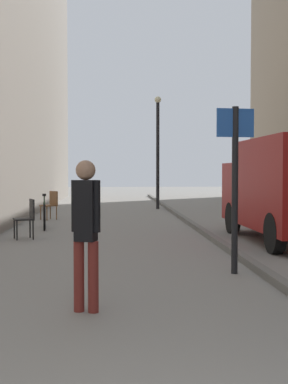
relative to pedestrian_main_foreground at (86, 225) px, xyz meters
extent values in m
plane|color=gray|center=(1.03, 7.75, -1.00)|extent=(80.00, 80.00, 0.00)
cube|color=#615F5B|center=(2.61, 7.75, -0.94)|extent=(0.16, 40.00, 0.12)
cylinder|color=maroon|center=(-0.08, 0.03, -0.59)|extent=(0.12, 0.12, 0.81)
cylinder|color=maroon|center=(0.08, -0.03, -0.59)|extent=(0.12, 0.12, 0.81)
cube|color=black|center=(0.00, 0.00, 0.16)|extent=(0.27, 0.25, 0.69)
cylinder|color=black|center=(-0.12, 0.04, 0.21)|extent=(0.10, 0.10, 0.59)
cylinder|color=black|center=(0.12, -0.04, 0.21)|extent=(0.10, 0.10, 0.59)
sphere|color=#9E755B|center=(0.00, 0.00, 0.62)|extent=(0.22, 0.22, 0.22)
cube|color=maroon|center=(4.31, 7.46, 0.08)|extent=(2.09, 1.39, 1.47)
cube|color=black|center=(4.30, 7.94, 0.40)|extent=(1.73, 0.07, 0.65)
cylinder|color=black|center=(3.38, 7.31, -0.60)|extent=(0.23, 0.80, 0.80)
cylinder|color=black|center=(3.43, 3.98, -0.60)|extent=(0.23, 0.80, 0.80)
cylinder|color=black|center=(2.20, 2.10, 0.30)|extent=(0.10, 0.10, 2.60)
cube|color=#2659B2|center=(2.20, 2.10, 1.35)|extent=(0.60, 0.11, 0.44)
cylinder|color=black|center=(2.20, 16.17, 1.25)|extent=(0.14, 0.14, 4.50)
sphere|color=beige|center=(2.20, 16.17, 3.62)|extent=(0.28, 0.28, 0.28)
torus|color=black|center=(-1.68, 9.27, -0.64)|extent=(0.15, 0.72, 0.72)
torus|color=black|center=(-1.54, 8.23, -0.64)|extent=(0.15, 0.72, 0.72)
cylinder|color=#335138|center=(-1.61, 8.75, -0.49)|extent=(0.17, 0.94, 0.05)
cylinder|color=#335138|center=(-1.58, 8.56, -0.27)|extent=(0.04, 0.04, 0.40)
cube|color=black|center=(-1.58, 8.56, -0.05)|extent=(0.13, 0.25, 0.06)
cylinder|color=brown|center=(-1.84, 11.18, -0.77)|extent=(0.04, 0.04, 0.45)
cylinder|color=brown|center=(-2.08, 11.47, -0.77)|extent=(0.04, 0.04, 0.45)
cylinder|color=brown|center=(-1.56, 11.42, -0.77)|extent=(0.04, 0.04, 0.45)
cylinder|color=brown|center=(-1.80, 11.71, -0.77)|extent=(0.04, 0.04, 0.45)
cube|color=brown|center=(-1.82, 11.44, -0.53)|extent=(0.62, 0.62, 0.04)
cube|color=brown|center=(-1.67, 11.57, -0.28)|extent=(0.31, 0.36, 0.45)
cylinder|color=black|center=(-1.92, 6.27, -0.77)|extent=(0.04, 0.04, 0.45)
cylinder|color=black|center=(-2.04, 6.62, -0.77)|extent=(0.04, 0.04, 0.45)
cylinder|color=black|center=(-1.56, 6.39, -0.77)|extent=(0.04, 0.04, 0.45)
cylinder|color=black|center=(-1.69, 6.74, -0.77)|extent=(0.04, 0.04, 0.45)
cube|color=black|center=(-1.80, 6.51, -0.53)|extent=(0.56, 0.56, 0.04)
cube|color=black|center=(-1.61, 6.57, -0.28)|extent=(0.19, 0.43, 0.45)
camera|label=1|loc=(0.31, -5.92, 0.60)|focal=48.93mm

